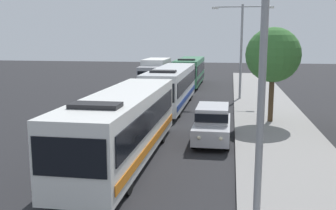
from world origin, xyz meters
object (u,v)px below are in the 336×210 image
Objects in this scene: white_suv at (212,122)px; streetlamp_near at (263,63)px; bus_lead at (124,124)px; box_truck_oncoming at (155,73)px; roadside_tree at (273,55)px; streetlamp_mid at (241,42)px; bus_middle at (190,71)px; bus_second_in_line at (171,86)px.

streetlamp_near is at bearing -80.09° from white_suv.
white_suv is at bearing 46.62° from bus_lead.
roadside_tree reaches higher than box_truck_oncoming.
bus_lead is 1.55× the size of streetlamp_near.
bus_lead is 2.47× the size of white_suv.
bus_lead is at bearing -106.79° from streetlamp_mid.
streetlamp_mid is (1.70, 13.97, 3.99)m from white_suv.
roadside_tree reaches higher than bus_middle.
box_truck_oncoming is at bearing 145.93° from streetlamp_mid.
bus_middle is at bearing 99.31° from streetlamp_near.
white_suv is 6.81m from roadside_tree.
bus_lead is at bearing -82.09° from box_truck_oncoming.
bus_middle is 1.55× the size of box_truck_oncoming.
streetlamp_near reaches higher than bus_second_in_line.
bus_second_in_line is 1.15× the size of bus_middle.
white_suv is at bearing -80.94° from bus_middle.
bus_middle is at bearing 90.00° from bus_lead.
bus_second_in_line reaches higher than white_suv.
box_truck_oncoming is (-3.30, 23.77, 0.01)m from bus_lead.
bus_second_in_line is 2.08× the size of roadside_tree.
streetlamp_mid is (8.70, -5.88, 3.32)m from box_truck_oncoming.
bus_second_in_line is at bearing 110.89° from white_suv.
box_truck_oncoming is at bearing 97.91° from bus_lead.
bus_second_in_line is 10.39m from white_suv.
bus_second_in_line is 1.77× the size of box_truck_oncoming.
box_truck_oncoming is at bearing 106.39° from streetlamp_near.
streetlamp_near is 0.95× the size of streetlamp_mid.
white_suv is (3.70, -23.19, -0.66)m from bus_middle.
streetlamp_near reaches higher than box_truck_oncoming.
bus_lead is 18.98m from streetlamp_mid.
roadside_tree is (1.74, 14.58, -0.46)m from streetlamp_near.
white_suv is at bearing 99.91° from streetlamp_near.
bus_lead is 1.10× the size of bus_middle.
roadside_tree is (7.14, -4.84, 2.65)m from bus_second_in_line.
box_truck_oncoming is 0.91× the size of streetlamp_near.
bus_second_in_line is at bearing 90.00° from bus_lead.
bus_second_in_line is 2.58× the size of white_suv.
streetlamp_mid is at bearing -59.66° from bus_middle.
bus_lead is at bearing -129.16° from roadside_tree.
streetlamp_mid is at bearing 73.21° from bus_lead.
bus_middle is at bearing 45.31° from box_truck_oncoming.
bus_middle is at bearing 120.34° from streetlamp_mid.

